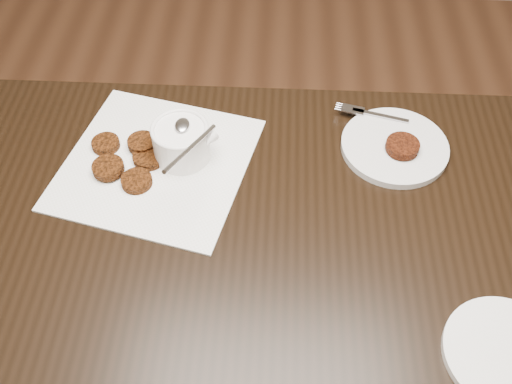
# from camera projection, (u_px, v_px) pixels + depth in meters

# --- Properties ---
(table) EXTENTS (1.33, 0.85, 0.75)m
(table) POSITION_uv_depth(u_px,v_px,m) (239.00, 363.00, 1.22)
(table) COLOR black
(table) RESTS_ON floor
(napkin) EXTENTS (0.39, 0.39, 0.00)m
(napkin) POSITION_uv_depth(u_px,v_px,m) (156.00, 164.00, 1.06)
(napkin) COLOR white
(napkin) RESTS_ON table
(sauce_ramekin) EXTENTS (0.15, 0.15, 0.14)m
(sauce_ramekin) POSITION_uv_depth(u_px,v_px,m) (179.00, 128.00, 1.02)
(sauce_ramekin) COLOR white
(sauce_ramekin) RESTS_ON napkin
(patty_cluster) EXTENTS (0.19, 0.19, 0.02)m
(patty_cluster) POSITION_uv_depth(u_px,v_px,m) (136.00, 154.00, 1.06)
(patty_cluster) COLOR #692E0D
(patty_cluster) RESTS_ON napkin
(plate_with_patty) EXTENTS (0.24, 0.24, 0.03)m
(plate_with_patty) POSITION_uv_depth(u_px,v_px,m) (395.00, 144.00, 1.08)
(plate_with_patty) COLOR silver
(plate_with_patty) RESTS_ON table
(plate_empty) EXTENTS (0.21, 0.21, 0.01)m
(plate_empty) POSITION_uv_depth(u_px,v_px,m) (506.00, 354.00, 0.83)
(plate_empty) COLOR white
(plate_empty) RESTS_ON table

